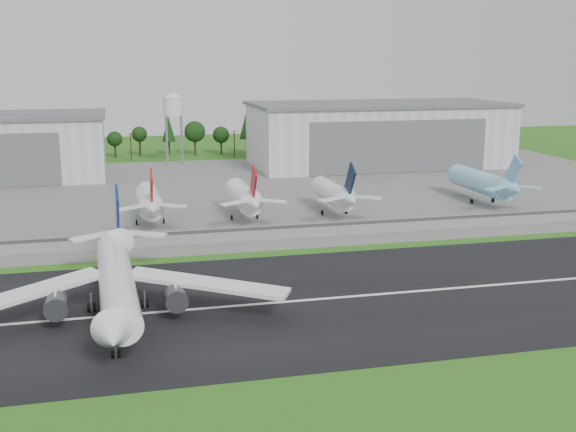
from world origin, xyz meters
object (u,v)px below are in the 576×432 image
object	(u,v)px
parked_jet_skyblue	(486,183)
parked_jet_red_b	(245,197)
parked_jet_navy	(336,194)
parked_jet_red_a	(150,202)
main_airliner	(117,289)

from	to	relation	value
parked_jet_skyblue	parked_jet_red_b	bearing A→B (deg)	-176.08
parked_jet_navy	parked_jet_skyblue	distance (m)	48.25
parked_jet_red_a	parked_jet_skyblue	bearing A→B (deg)	2.92
main_airliner	parked_jet_skyblue	bearing A→B (deg)	-147.92
parked_jet_red_a	parked_jet_red_b	distance (m)	25.04
main_airliner	parked_jet_red_a	distance (m)	67.66
parked_jet_navy	parked_jet_skyblue	xyz separation A→B (m)	(47.99, 5.05, 0.31)
parked_jet_navy	parked_jet_skyblue	bearing A→B (deg)	6.01
parked_jet_red_a	parked_jet_red_b	bearing A→B (deg)	-0.00
parked_jet_navy	parked_jet_skyblue	size ratio (longest dim) A/B	0.84
parked_jet_red_b	parked_jet_red_a	bearing A→B (deg)	180.00
main_airliner	parked_jet_red_b	bearing A→B (deg)	-118.75
main_airliner	parked_jet_navy	bearing A→B (deg)	-133.35
parked_jet_skyblue	main_airliner	bearing A→B (deg)	-146.16
main_airliner	parked_jet_red_b	world-z (taller)	main_airliner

